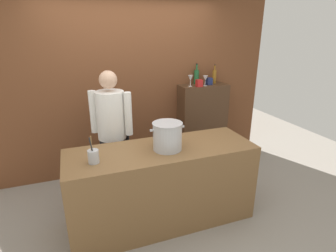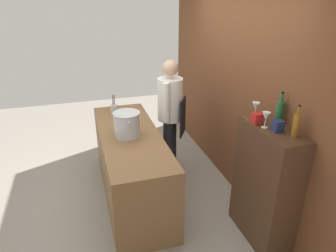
{
  "view_description": "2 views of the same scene",
  "coord_description": "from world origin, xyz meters",
  "px_view_note": "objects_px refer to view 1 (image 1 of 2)",
  "views": [
    {
      "loc": [
        -0.83,
        -2.45,
        2.08
      ],
      "look_at": [
        0.22,
        0.4,
        0.99
      ],
      "focal_mm": 28.47,
      "sensor_mm": 36.0,
      "label": 1
    },
    {
      "loc": [
        3.28,
        -0.51,
        2.47
      ],
      "look_at": [
        0.19,
        0.42,
        1.03
      ],
      "focal_mm": 32.4,
      "sensor_mm": 36.0,
      "label": 2
    }
  ],
  "objects_px": {
    "stockpot_large": "(167,136)",
    "utensil_crock": "(93,156)",
    "chef": "(112,128)",
    "wine_bottle_green": "(196,76)",
    "wine_glass_wide": "(205,79)",
    "spice_tin_navy": "(209,81)",
    "wine_glass_tall": "(190,78)",
    "wine_bottle_amber": "(214,76)",
    "spice_tin_red": "(199,83)"
  },
  "relations": [
    {
      "from": "chef",
      "to": "wine_glass_tall",
      "type": "bearing_deg",
      "value": -127.98
    },
    {
      "from": "spice_tin_navy",
      "to": "utensil_crock",
      "type": "bearing_deg",
      "value": -146.39
    },
    {
      "from": "spice_tin_red",
      "to": "wine_glass_wide",
      "type": "bearing_deg",
      "value": 10.1
    },
    {
      "from": "wine_bottle_green",
      "to": "wine_bottle_amber",
      "type": "bearing_deg",
      "value": -8.03
    },
    {
      "from": "wine_bottle_green",
      "to": "spice_tin_navy",
      "type": "distance_m",
      "value": 0.21
    },
    {
      "from": "utensil_crock",
      "to": "spice_tin_red",
      "type": "height_order",
      "value": "spice_tin_red"
    },
    {
      "from": "wine_bottle_green",
      "to": "wine_glass_tall",
      "type": "distance_m",
      "value": 0.23
    },
    {
      "from": "stockpot_large",
      "to": "wine_glass_tall",
      "type": "relative_size",
      "value": 2.23
    },
    {
      "from": "utensil_crock",
      "to": "wine_glass_wide",
      "type": "height_order",
      "value": "wine_glass_wide"
    },
    {
      "from": "stockpot_large",
      "to": "spice_tin_navy",
      "type": "relative_size",
      "value": 3.59
    },
    {
      "from": "wine_glass_tall",
      "to": "chef",
      "type": "bearing_deg",
      "value": -158.83
    },
    {
      "from": "chef",
      "to": "stockpot_large",
      "type": "relative_size",
      "value": 4.42
    },
    {
      "from": "wine_glass_tall",
      "to": "spice_tin_navy",
      "type": "xyz_separation_m",
      "value": [
        0.33,
        0.03,
        -0.07
      ]
    },
    {
      "from": "wine_bottle_green",
      "to": "wine_glass_wide",
      "type": "xyz_separation_m",
      "value": [
        0.06,
        -0.19,
        -0.01
      ]
    },
    {
      "from": "stockpot_large",
      "to": "utensil_crock",
      "type": "relative_size",
      "value": 1.4
    },
    {
      "from": "stockpot_large",
      "to": "wine_bottle_amber",
      "type": "bearing_deg",
      "value": 45.58
    },
    {
      "from": "utensil_crock",
      "to": "wine_glass_wide",
      "type": "bearing_deg",
      "value": 33.68
    },
    {
      "from": "stockpot_large",
      "to": "wine_glass_tall",
      "type": "distance_m",
      "value": 1.46
    },
    {
      "from": "utensil_crock",
      "to": "wine_bottle_amber",
      "type": "distance_m",
      "value": 2.46
    },
    {
      "from": "stockpot_large",
      "to": "spice_tin_navy",
      "type": "height_order",
      "value": "spice_tin_navy"
    },
    {
      "from": "wine_bottle_green",
      "to": "spice_tin_navy",
      "type": "xyz_separation_m",
      "value": [
        0.16,
        -0.12,
        -0.06
      ]
    },
    {
      "from": "spice_tin_red",
      "to": "spice_tin_navy",
      "type": "bearing_deg",
      "value": 21.75
    },
    {
      "from": "utensil_crock",
      "to": "wine_bottle_amber",
      "type": "xyz_separation_m",
      "value": [
        2.02,
        1.33,
        0.44
      ]
    },
    {
      "from": "stockpot_large",
      "to": "wine_bottle_amber",
      "type": "height_order",
      "value": "wine_bottle_amber"
    },
    {
      "from": "utensil_crock",
      "to": "wine_bottle_green",
      "type": "relative_size",
      "value": 0.86
    },
    {
      "from": "utensil_crock",
      "to": "spice_tin_red",
      "type": "xyz_separation_m",
      "value": [
        1.67,
        1.17,
        0.38
      ]
    },
    {
      "from": "stockpot_large",
      "to": "wine_glass_wide",
      "type": "height_order",
      "value": "wine_glass_wide"
    },
    {
      "from": "chef",
      "to": "stockpot_large",
      "type": "xyz_separation_m",
      "value": [
        0.47,
        -0.68,
        0.08
      ]
    },
    {
      "from": "wine_bottle_green",
      "to": "spice_tin_red",
      "type": "bearing_deg",
      "value": -104.46
    },
    {
      "from": "wine_bottle_green",
      "to": "spice_tin_red",
      "type": "xyz_separation_m",
      "value": [
        -0.05,
        -0.21,
        -0.06
      ]
    },
    {
      "from": "chef",
      "to": "wine_glass_tall",
      "type": "distance_m",
      "value": 1.43
    },
    {
      "from": "stockpot_large",
      "to": "wine_bottle_amber",
      "type": "distance_m",
      "value": 1.83
    },
    {
      "from": "stockpot_large",
      "to": "wine_bottle_green",
      "type": "bearing_deg",
      "value": 53.91
    },
    {
      "from": "wine_glass_wide",
      "to": "spice_tin_navy",
      "type": "height_order",
      "value": "wine_glass_wide"
    },
    {
      "from": "wine_bottle_amber",
      "to": "spice_tin_red",
      "type": "height_order",
      "value": "wine_bottle_amber"
    },
    {
      "from": "wine_glass_wide",
      "to": "spice_tin_navy",
      "type": "distance_m",
      "value": 0.13
    },
    {
      "from": "wine_glass_tall",
      "to": "spice_tin_navy",
      "type": "distance_m",
      "value": 0.34
    },
    {
      "from": "chef",
      "to": "spice_tin_navy",
      "type": "xyz_separation_m",
      "value": [
        1.6,
        0.52,
        0.39
      ]
    },
    {
      "from": "chef",
      "to": "utensil_crock",
      "type": "height_order",
      "value": "chef"
    },
    {
      "from": "wine_bottle_green",
      "to": "wine_glass_wide",
      "type": "bearing_deg",
      "value": -73.28
    },
    {
      "from": "chef",
      "to": "wine_bottle_green",
      "type": "xyz_separation_m",
      "value": [
        1.44,
        0.64,
        0.45
      ]
    },
    {
      "from": "chef",
      "to": "wine_bottle_amber",
      "type": "relative_size",
      "value": 5.7
    },
    {
      "from": "stockpot_large",
      "to": "utensil_crock",
      "type": "xyz_separation_m",
      "value": [
        -0.76,
        -0.05,
        -0.08
      ]
    },
    {
      "from": "stockpot_large",
      "to": "utensil_crock",
      "type": "bearing_deg",
      "value": -176.15
    },
    {
      "from": "wine_bottle_amber",
      "to": "spice_tin_navy",
      "type": "distance_m",
      "value": 0.17
    },
    {
      "from": "utensil_crock",
      "to": "spice_tin_navy",
      "type": "relative_size",
      "value": 2.57
    },
    {
      "from": "wine_bottle_amber",
      "to": "utensil_crock",
      "type": "bearing_deg",
      "value": -146.56
    },
    {
      "from": "wine_glass_wide",
      "to": "wine_bottle_amber",
      "type": "bearing_deg",
      "value": 31.55
    },
    {
      "from": "wine_bottle_amber",
      "to": "spice_tin_red",
      "type": "bearing_deg",
      "value": -154.53
    },
    {
      "from": "stockpot_large",
      "to": "spice_tin_red",
      "type": "distance_m",
      "value": 1.47
    }
  ]
}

